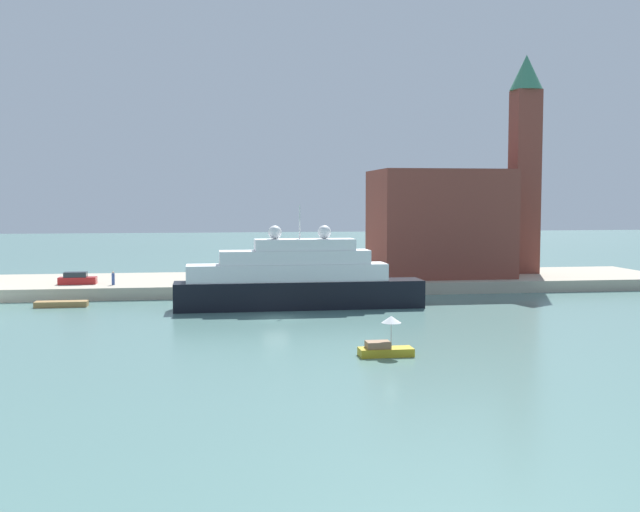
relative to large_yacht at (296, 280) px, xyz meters
The scene contains 10 objects.
ground 7.86m from the large_yacht, 112.85° to the right, with size 400.00×400.00×0.00m, color slate.
quay_dock 19.01m from the large_yacht, 98.57° to the left, with size 110.00×18.65×1.47m, color #ADA38E.
large_yacht is the anchor object (origin of this frame).
small_motorboat 26.21m from the large_yacht, 81.92° to the right, with size 4.05×1.62×3.02m.
work_barge 25.92m from the large_yacht, 168.83° to the left, with size 5.56×1.65×0.63m, color olive.
harbor_building 28.70m from the large_yacht, 40.37° to the left, with size 17.45×13.02×14.15m, color brown.
bell_tower 42.46m from the large_yacht, 30.53° to the left, with size 4.54×4.54×30.10m.
parked_car 28.93m from the large_yacht, 150.27° to the left, with size 4.44×1.66×1.48m.
person_figure 24.33m from the large_yacht, 148.19° to the left, with size 0.36×0.36×1.64m.
mooring_bollard 12.38m from the large_yacht, 119.04° to the left, with size 0.40×0.40×0.90m, color black.
Camera 1 is at (-6.63, -74.24, 11.69)m, focal length 42.84 mm.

